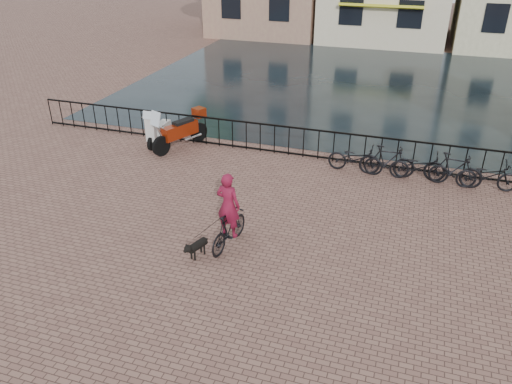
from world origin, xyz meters
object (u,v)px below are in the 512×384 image
(scooter, at_px, (159,124))
(dog, at_px, (198,248))
(cyclist, at_px, (229,215))
(motorcycle, at_px, (180,126))

(scooter, bearing_deg, dog, -56.00)
(cyclist, bearing_deg, scooter, -40.13)
(cyclist, xyz_separation_m, dog, (-0.54, -0.63, -0.61))
(dog, distance_m, motorcycle, 6.59)
(dog, height_order, motorcycle, motorcycle)
(cyclist, relative_size, scooter, 1.45)
(dog, xyz_separation_m, scooter, (-4.09, 5.89, 0.48))
(motorcycle, relative_size, scooter, 1.45)
(motorcycle, height_order, scooter, motorcycle)
(motorcycle, bearing_deg, cyclist, -30.36)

